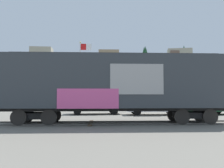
{
  "coord_description": "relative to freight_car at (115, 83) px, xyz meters",
  "views": [
    {
      "loc": [
        -0.19,
        -14.13,
        1.73
      ],
      "look_at": [
        -0.49,
        0.58,
        2.44
      ],
      "focal_mm": 36.91,
      "sensor_mm": 36.0,
      "label": 1
    }
  ],
  "objects": [
    {
      "name": "parked_car_white",
      "position": [
        3.33,
        6.33,
        -1.62
      ],
      "size": [
        4.87,
        2.18,
        1.72
      ],
      "color": "silver",
      "rests_on": "ground_plane"
    },
    {
      "name": "hillside",
      "position": [
        0.25,
        61.12,
        3.52
      ],
      "size": [
        126.41,
        37.12,
        15.78
      ],
      "color": "slate",
      "rests_on": "ground_plane"
    },
    {
      "name": "parked_car_silver",
      "position": [
        -1.91,
        6.95,
        -1.61
      ],
      "size": [
        4.96,
        2.51,
        1.7
      ],
      "color": "#B7BABF",
      "rests_on": "ground_plane"
    },
    {
      "name": "parked_car_green",
      "position": [
        8.27,
        6.61,
        -1.61
      ],
      "size": [
        4.66,
        2.67,
        1.68
      ],
      "color": "#1E5933",
      "rests_on": "ground_plane"
    },
    {
      "name": "flagpole",
      "position": [
        -4.14,
        13.71,
        2.79
      ],
      "size": [
        1.46,
        0.28,
        8.31
      ],
      "color": "silver",
      "rests_on": "ground_plane"
    },
    {
      "name": "track",
      "position": [
        2.08,
        0.14,
        -2.43
      ],
      "size": [
        59.97,
        5.8,
        0.08
      ],
      "color": "#4C4742",
      "rests_on": "ground_plane"
    },
    {
      "name": "ground_plane",
      "position": [
        0.27,
        0.0,
        -2.46
      ],
      "size": [
        260.0,
        260.0,
        0.0
      ],
      "primitive_type": "plane",
      "color": "slate"
    },
    {
      "name": "freight_car",
      "position": [
        0.0,
        0.0,
        0.0
      ],
      "size": [
        13.71,
        3.73,
        4.33
      ],
      "color": "#33383D",
      "rests_on": "ground_plane"
    }
  ]
}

